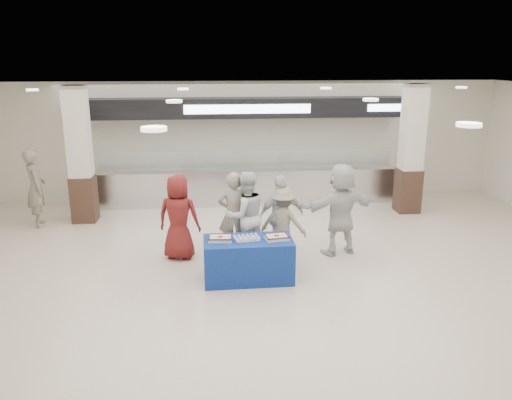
{
  "coord_description": "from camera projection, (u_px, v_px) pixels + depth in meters",
  "views": [
    {
      "loc": [
        -1.01,
        -7.6,
        3.79
      ],
      "look_at": [
        -0.12,
        1.6,
        1.15
      ],
      "focal_mm": 35.0,
      "sensor_mm": 36.0,
      "label": 1
    }
  ],
  "objects": [
    {
      "name": "ground",
      "position": [
        272.0,
        291.0,
        8.41
      ],
      "size": [
        14.0,
        14.0,
        0.0
      ],
      "primitive_type": "plane",
      "color": "beige",
      "rests_on": "ground"
    },
    {
      "name": "serving_line",
      "position": [
        247.0,
        161.0,
        13.26
      ],
      "size": [
        8.7,
        0.85,
        2.8
      ],
      "color": "silver",
      "rests_on": "ground"
    },
    {
      "name": "soldier_a",
      "position": [
        234.0,
        214.0,
        9.71
      ],
      "size": [
        0.65,
        0.46,
        1.7
      ],
      "primitive_type": "imported",
      "rotation": [
        0.0,
        0.0,
        3.05
      ],
      "color": "gray",
      "rests_on": "ground"
    },
    {
      "name": "chef_tall",
      "position": [
        246.0,
        216.0,
        9.58
      ],
      "size": [
        1.01,
        0.89,
        1.74
      ],
      "primitive_type": "imported",
      "rotation": [
        0.0,
        0.0,
        3.46
      ],
      "color": "silver",
      "rests_on": "ground"
    },
    {
      "name": "civilian_maroon",
      "position": [
        179.0,
        217.0,
        9.6
      ],
      "size": [
        0.92,
        0.72,
        1.68
      ],
      "primitive_type": "imported",
      "rotation": [
        0.0,
        0.0,
        2.9
      ],
      "color": "maroon",
      "rests_on": "ground"
    },
    {
      "name": "civilian_white",
      "position": [
        341.0,
        209.0,
        9.81
      ],
      "size": [
        1.79,
        0.98,
        1.84
      ],
      "primitive_type": "imported",
      "rotation": [
        0.0,
        0.0,
        3.41
      ],
      "color": "silver",
      "rests_on": "ground"
    },
    {
      "name": "soldier_bg",
      "position": [
        36.0,
        188.0,
        11.47
      ],
      "size": [
        0.67,
        0.78,
        1.82
      ],
      "primitive_type": "imported",
      "rotation": [
        0.0,
        0.0,
        1.99
      ],
      "color": "gray",
      "rests_on": "ground"
    },
    {
      "name": "sheet_cake_right",
      "position": [
        277.0,
        237.0,
        8.67
      ],
      "size": [
        0.44,
        0.36,
        0.09
      ],
      "color": "silver",
      "rests_on": "display_table"
    },
    {
      "name": "display_table",
      "position": [
        248.0,
        260.0,
        8.76
      ],
      "size": [
        1.56,
        0.8,
        0.75
      ],
      "primitive_type": "cube",
      "rotation": [
        0.0,
        0.0,
        0.01
      ],
      "color": "navy",
      "rests_on": "ground"
    },
    {
      "name": "soldier_b",
      "position": [
        283.0,
        223.0,
        9.7
      ],
      "size": [
        1.04,
        0.85,
        1.41
      ],
      "primitive_type": "imported",
      "rotation": [
        0.0,
        0.0,
        2.73
      ],
      "color": "gray",
      "rests_on": "ground"
    },
    {
      "name": "cupcake_tray",
      "position": [
        247.0,
        238.0,
        8.64
      ],
      "size": [
        0.42,
        0.34,
        0.06
      ],
      "color": "#BBBBC1",
      "rests_on": "display_table"
    },
    {
      "name": "column_left",
      "position": [
        80.0,
        158.0,
        11.64
      ],
      "size": [
        0.55,
        0.55,
        3.2
      ],
      "color": "#342017",
      "rests_on": "ground"
    },
    {
      "name": "chef_short",
      "position": [
        281.0,
        216.0,
        9.74
      ],
      "size": [
        1.03,
        0.67,
        1.63
      ],
      "primitive_type": "imported",
      "rotation": [
        0.0,
        0.0,
        3.45
      ],
      "color": "silver",
      "rests_on": "ground"
    },
    {
      "name": "sheet_cake_left",
      "position": [
        220.0,
        238.0,
        8.62
      ],
      "size": [
        0.42,
        0.34,
        0.09
      ],
      "color": "silver",
      "rests_on": "display_table"
    },
    {
      "name": "column_right",
      "position": [
        411.0,
        152.0,
        12.38
      ],
      "size": [
        0.55,
        0.55,
        3.2
      ],
      "color": "#342017",
      "rests_on": "ground"
    }
  ]
}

